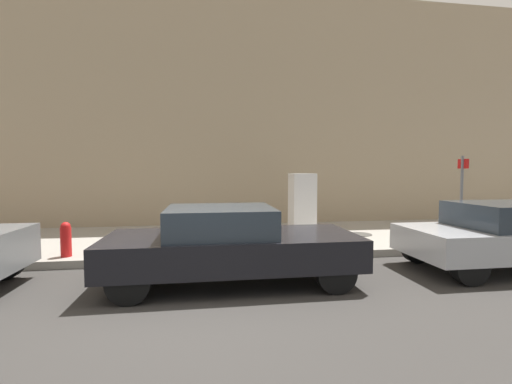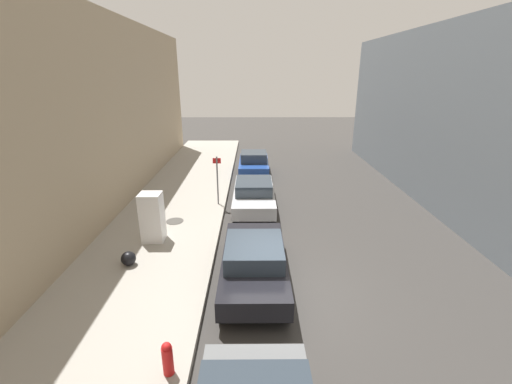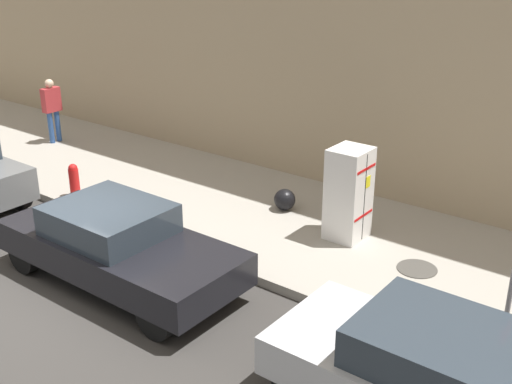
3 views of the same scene
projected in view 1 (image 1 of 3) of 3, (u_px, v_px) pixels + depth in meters
name	position (u px, v px, depth m)	size (l,w,h in m)	color
ground_plane	(197.00, 294.00, 5.63)	(80.00, 80.00, 0.00)	#383533
sidewalk_slab	(201.00, 240.00, 9.66)	(4.48, 44.00, 0.18)	#9E998E
building_facade_near	(201.00, 113.00, 12.55)	(1.87, 39.60, 8.29)	tan
discarded_refrigerator	(302.00, 204.00, 10.08)	(0.75, 0.68, 1.79)	white
manhole_cover	(360.00, 234.00, 10.00)	(0.70, 0.70, 0.02)	#47443F
street_sign_post	(462.00, 194.00, 8.64)	(0.36, 0.07, 2.24)	slate
fire_hydrant	(66.00, 239.00, 7.40)	(0.22, 0.22, 0.76)	red
trash_bag	(244.00, 226.00, 10.20)	(0.46, 0.46, 0.46)	black
parked_sedan_dark	(230.00, 244.00, 6.18)	(1.85, 4.48, 1.39)	black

